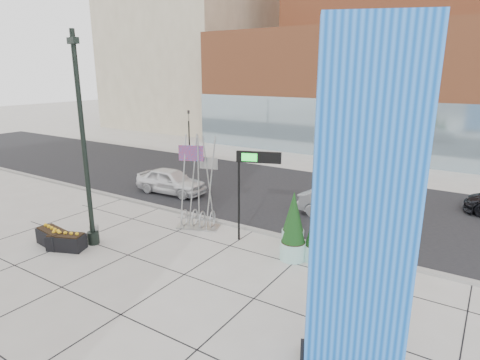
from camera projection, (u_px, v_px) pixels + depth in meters
The scene contains 18 objects.
ground at pixel (181, 258), 16.13m from camera, with size 160.00×160.00×0.00m, color #9E9991.
street_asphalt at pixel (290, 195), 24.24m from camera, with size 80.00×12.00×0.02m, color black.
curb_edge at pixel (236, 225), 19.36m from camera, with size 80.00×0.30×0.12m, color gray.
tower_podium at pixel (385, 91), 36.07m from camera, with size 34.00×10.00×11.00m, color #AB5831.
tower_glass_front at pixel (367, 131), 32.96m from camera, with size 34.00×0.60×5.00m, color #8CA5B2.
blue_pylon at pixel (363, 216), 9.16m from camera, with size 2.76×2.02×8.41m.
lamp_post at pixel (86, 163), 16.51m from camera, with size 0.59×0.49×8.83m.
public_art_sculpture at pixel (198, 204), 19.03m from camera, with size 2.20×1.58×4.51m.
concrete_bollard at pixel (95, 233), 17.59m from camera, with size 0.39×0.39×0.76m, color gray.
overhead_street_sign at pixel (253, 166), 16.64m from camera, with size 1.84×0.81×4.02m.
round_planter_east at pixel (316, 234), 15.65m from camera, with size 0.93×0.93×2.33m.
round_planter_mid at pixel (293, 220), 17.08m from camera, with size 0.96×0.96×2.40m.
round_planter_west at pixel (294, 230), 15.73m from camera, with size 1.04×1.04×2.60m.
box_planter_north at pixel (66, 241), 16.80m from camera, with size 1.66×1.26×0.82m.
box_planter_south at pixel (53, 236), 17.24m from camera, with size 1.64×0.96×0.86m.
car_white_west at pixel (171, 181), 24.47m from camera, with size 1.81×4.50×1.53m, color white.
car_silver_mid at pixel (344, 206), 19.93m from camera, with size 1.60×4.58×1.51m, color #929699.
traffic_signal at pixel (189, 132), 33.96m from camera, with size 0.15×0.18×4.10m.
Camera 1 is at (9.96, -11.11, 7.26)m, focal length 30.00 mm.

